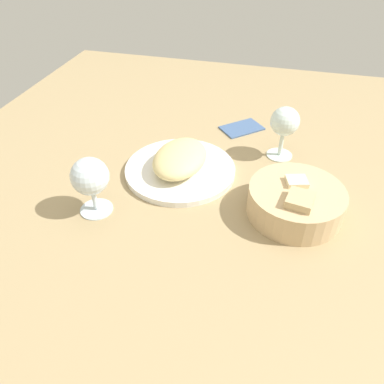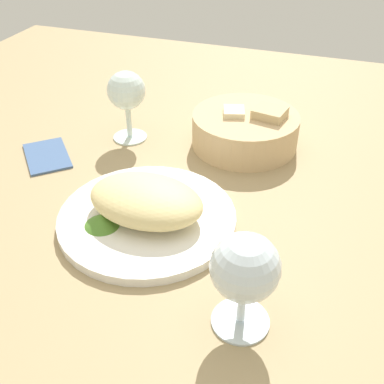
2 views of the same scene
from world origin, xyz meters
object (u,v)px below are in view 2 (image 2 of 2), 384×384
(folded_napkin, at_px, (47,155))
(wine_glass_near, at_px, (245,271))
(bread_basket, at_px, (246,129))
(plate, at_px, (147,218))
(wine_glass_far, at_px, (127,94))

(folded_napkin, bearing_deg, wine_glass_near, -162.45)
(bread_basket, distance_m, folded_napkin, 0.36)
(plate, relative_size, folded_napkin, 2.33)
(wine_glass_near, distance_m, wine_glass_far, 0.46)
(bread_basket, height_order, wine_glass_far, wine_glass_far)
(wine_glass_near, height_order, folded_napkin, wine_glass_near)
(bread_basket, bearing_deg, wine_glass_near, -77.11)
(bread_basket, distance_m, wine_glass_far, 0.22)
(bread_basket, bearing_deg, folded_napkin, -154.23)
(wine_glass_near, relative_size, wine_glass_far, 0.96)
(wine_glass_far, xyz_separation_m, folded_napkin, (-0.11, -0.11, -0.08))
(bread_basket, xyz_separation_m, wine_glass_far, (-0.21, -0.04, 0.06))
(plate, bearing_deg, wine_glass_far, 120.67)
(folded_napkin, bearing_deg, bread_basket, -106.43)
(plate, xyz_separation_m, wine_glass_far, (-0.13, 0.22, 0.08))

